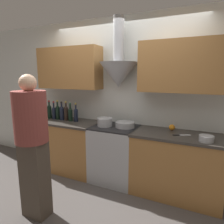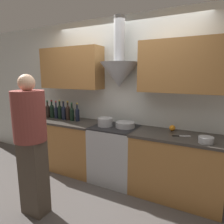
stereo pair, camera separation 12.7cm
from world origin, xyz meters
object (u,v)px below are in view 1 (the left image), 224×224
(mixing_bowl, at_px, (125,125))
(orange_fruit, at_px, (172,127))
(wine_bottle_2, at_px, (54,112))
(wine_bottle_6, at_px, (70,114))
(stove_range, at_px, (115,153))
(wine_bottle_0, at_px, (45,111))
(wine_bottle_1, at_px, (49,111))
(wine_bottle_7, at_px, (76,114))
(wine_bottle_4, at_px, (62,112))
(wine_bottle_5, at_px, (66,112))
(wine_bottle_3, at_px, (58,112))
(saucepan, at_px, (206,139))
(stock_pot, at_px, (105,122))
(person_foreground_left, at_px, (32,142))

(mixing_bowl, relative_size, orange_fruit, 3.48)
(wine_bottle_2, height_order, wine_bottle_6, wine_bottle_2)
(stove_range, bearing_deg, wine_bottle_0, 178.72)
(wine_bottle_1, xyz_separation_m, wine_bottle_7, (0.60, -0.01, -0.01))
(wine_bottle_4, distance_m, wine_bottle_5, 0.09)
(stove_range, height_order, wine_bottle_3, wine_bottle_3)
(stove_range, relative_size, wine_bottle_1, 2.68)
(mixing_bowl, bearing_deg, wine_bottle_6, -179.34)
(wine_bottle_2, distance_m, saucepan, 2.55)
(stock_pot, relative_size, person_foreground_left, 0.14)
(wine_bottle_3, bearing_deg, mixing_bowl, -0.30)
(wine_bottle_7, bearing_deg, stock_pot, -6.45)
(wine_bottle_3, bearing_deg, wine_bottle_2, -178.71)
(stove_range, bearing_deg, saucepan, -7.70)
(saucepan, bearing_deg, wine_bottle_5, 174.78)
(wine_bottle_6, xyz_separation_m, orange_fruit, (1.70, 0.15, -0.09))
(saucepan, bearing_deg, wine_bottle_3, 174.96)
(stove_range, bearing_deg, wine_bottle_6, 178.51)
(wine_bottle_3, xyz_separation_m, wine_bottle_7, (0.40, -0.01, -0.01))
(stove_range, relative_size, wine_bottle_4, 2.70)
(person_foreground_left, bearing_deg, wine_bottle_6, 106.22)
(stove_range, distance_m, wine_bottle_7, 0.95)
(wine_bottle_2, bearing_deg, wine_bottle_0, -178.23)
(wine_bottle_4, relative_size, stock_pot, 1.39)
(saucepan, bearing_deg, stock_pot, 174.37)
(wine_bottle_4, height_order, person_foreground_left, person_foreground_left)
(wine_bottle_0, height_order, wine_bottle_1, wine_bottle_1)
(wine_bottle_2, xyz_separation_m, saucepan, (2.54, -0.21, -0.09))
(wine_bottle_1, distance_m, wine_bottle_3, 0.20)
(mixing_bowl, bearing_deg, orange_fruit, 11.80)
(saucepan, bearing_deg, stove_range, 172.30)
(wine_bottle_4, bearing_deg, saucepan, -4.87)
(wine_bottle_3, distance_m, wine_bottle_7, 0.40)
(wine_bottle_0, xyz_separation_m, stock_pot, (1.29, -0.06, -0.07))
(wine_bottle_3, relative_size, wine_bottle_4, 1.05)
(orange_fruit, bearing_deg, wine_bottle_6, -174.82)
(wine_bottle_7, relative_size, mixing_bowl, 1.09)
(wine_bottle_5, height_order, person_foreground_left, person_foreground_left)
(wine_bottle_5, xyz_separation_m, wine_bottle_7, (0.21, 0.00, -0.01))
(wine_bottle_2, distance_m, orange_fruit, 2.08)
(wine_bottle_5, bearing_deg, wine_bottle_1, 178.33)
(stock_pot, xyz_separation_m, person_foreground_left, (-0.36, -1.13, -0.02))
(wine_bottle_2, distance_m, person_foreground_left, 1.40)
(wine_bottle_1, height_order, wine_bottle_5, wine_bottle_5)
(wine_bottle_0, height_order, wine_bottle_4, wine_bottle_4)
(wine_bottle_7, bearing_deg, person_foreground_left, -78.83)
(wine_bottle_3, xyz_separation_m, stock_pot, (1.00, -0.07, -0.07))
(wine_bottle_4, height_order, saucepan, wine_bottle_4)
(wine_bottle_4, xyz_separation_m, wine_bottle_6, (0.19, -0.00, -0.01))
(wine_bottle_0, bearing_deg, wine_bottle_7, 0.22)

